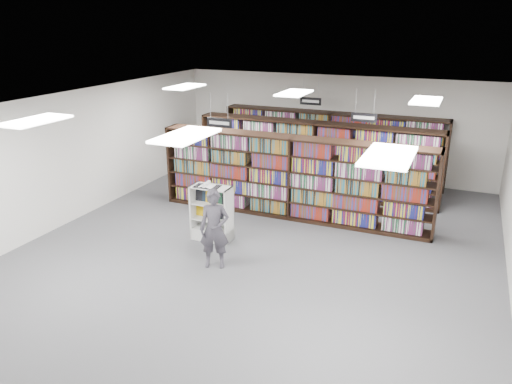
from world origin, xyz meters
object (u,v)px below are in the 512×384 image
at_px(shopper, 214,229).
at_px(endcap_display, 213,220).
at_px(open_book, 207,185).
at_px(bookshelf_row_near, 292,178).

bearing_deg(shopper, endcap_display, 100.55).
bearing_deg(shopper, open_book, 105.23).
xyz_separation_m(bookshelf_row_near, endcap_display, (-1.22, -2.00, -0.60)).
relative_size(bookshelf_row_near, open_book, 11.97).
height_order(bookshelf_row_near, open_book, bookshelf_row_near).
relative_size(bookshelf_row_near, shopper, 4.24).
bearing_deg(bookshelf_row_near, shopper, -99.38).
height_order(open_book, shopper, shopper).
xyz_separation_m(endcap_display, shopper, (0.69, -1.20, 0.37)).
bearing_deg(endcap_display, open_book, -129.77).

